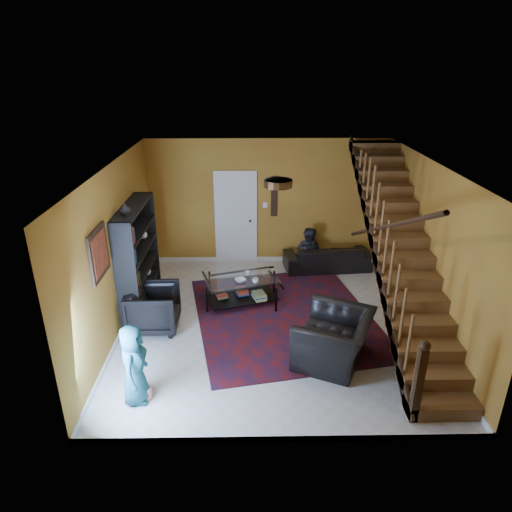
{
  "coord_description": "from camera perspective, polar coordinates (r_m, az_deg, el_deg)",
  "views": [
    {
      "loc": [
        -0.4,
        -6.96,
        4.3
      ],
      "look_at": [
        -0.29,
        0.4,
        1.13
      ],
      "focal_mm": 32.0,
      "sensor_mm": 36.0,
      "label": 1
    }
  ],
  "objects": [
    {
      "name": "person_adult_b",
      "position": [
        10.24,
        6.43,
        -0.16
      ],
      "size": [
        0.69,
        0.54,
        1.4
      ],
      "primitive_type": "imported",
      "rotation": [
        0.0,
        0.0,
        3.16
      ],
      "color": "black",
      "rests_on": "sofa"
    },
    {
      "name": "sofa",
      "position": [
        10.25,
        8.91,
        -0.13
      ],
      "size": [
        1.95,
        0.92,
        0.55
      ],
      "primitive_type": "imported",
      "rotation": [
        0.0,
        0.0,
        3.24
      ],
      "color": "black",
      "rests_on": "floor"
    },
    {
      "name": "armchair_right",
      "position": [
        7.17,
        9.72,
        -10.14
      ],
      "size": [
        1.45,
        1.53,
        0.78
      ],
      "primitive_type": "imported",
      "rotation": [
        0.0,
        0.0,
        -2.0
      ],
      "color": "black",
      "rests_on": "floor"
    },
    {
      "name": "floor",
      "position": [
        8.2,
        2.07,
        -8.38
      ],
      "size": [
        5.5,
        5.5,
        0.0
      ],
      "primitive_type": "plane",
      "color": "beige",
      "rests_on": "ground"
    },
    {
      "name": "wall_hanging",
      "position": [
        10.09,
        2.29,
        7.46
      ],
      "size": [
        0.14,
        0.03,
        0.9
      ],
      "primitive_type": "cube",
      "color": "black",
      "rests_on": "room"
    },
    {
      "name": "cup_a",
      "position": [
        8.43,
        -0.06,
        -3.11
      ],
      "size": [
        0.14,
        0.14,
        0.09
      ],
      "primitive_type": "imported",
      "rotation": [
        0.0,
        0.0,
        -0.2
      ],
      "color": "#999999",
      "rests_on": "coffee_table"
    },
    {
      "name": "ceiling_fixture",
      "position": [
        6.37,
        2.79,
        9.07
      ],
      "size": [
        0.4,
        0.4,
        0.1
      ],
      "primitive_type": "cylinder",
      "color": "#3F2814",
      "rests_on": "room"
    },
    {
      "name": "framed_picture",
      "position": [
        6.93,
        -19.06,
        0.33
      ],
      "size": [
        0.04,
        0.74,
        0.74
      ],
      "primitive_type": "cube",
      "color": "maroon",
      "rests_on": "room"
    },
    {
      "name": "bowl",
      "position": [
        8.49,
        -1.97,
        -3.06
      ],
      "size": [
        0.27,
        0.27,
        0.05
      ],
      "primitive_type": "imported",
      "rotation": [
        0.0,
        0.0,
        0.43
      ],
      "color": "#999999",
      "rests_on": "coffee_table"
    },
    {
      "name": "room",
      "position": [
        9.37,
        -6.51,
        -3.86
      ],
      "size": [
        5.5,
        5.5,
        5.5
      ],
      "color": "#B28327",
      "rests_on": "ground"
    },
    {
      "name": "vase",
      "position": [
        7.67,
        -16.08,
        5.64
      ],
      "size": [
        0.18,
        0.18,
        0.19
      ],
      "primitive_type": "imported",
      "color": "#999999",
      "rests_on": "bookshelf"
    },
    {
      "name": "popcorn_bucket",
      "position": [
        6.71,
        -13.5,
        -16.27
      ],
      "size": [
        0.16,
        0.16,
        0.16
      ],
      "primitive_type": "cylinder",
      "rotation": [
        0.0,
        0.0,
        0.13
      ],
      "color": "red",
      "rests_on": "rug"
    },
    {
      "name": "door",
      "position": [
        10.23,
        -2.53,
        4.6
      ],
      "size": [
        0.82,
        0.05,
        2.05
      ],
      "primitive_type": "cube",
      "color": "silver",
      "rests_on": "floor"
    },
    {
      "name": "bookshelf",
      "position": [
        8.51,
        -14.44,
        -0.59
      ],
      "size": [
        0.35,
        1.8,
        2.0
      ],
      "color": "black",
      "rests_on": "floor"
    },
    {
      "name": "person_adult_a",
      "position": [
        10.24,
        6.43,
        -0.21
      ],
      "size": [
        0.51,
        0.34,
        1.38
      ],
      "primitive_type": "imported",
      "rotation": [
        0.0,
        0.0,
        3.16
      ],
      "color": "black",
      "rests_on": "sofa"
    },
    {
      "name": "coffee_table",
      "position": [
        8.69,
        -1.81,
        -4.14
      ],
      "size": [
        1.51,
        1.15,
        0.51
      ],
      "rotation": [
        0.0,
        0.0,
        0.31
      ],
      "color": "black",
      "rests_on": "floor"
    },
    {
      "name": "staircase",
      "position": [
        7.96,
        17.67,
        0.74
      ],
      "size": [
        0.95,
        5.02,
        3.18
      ],
      "color": "brown",
      "rests_on": "floor"
    },
    {
      "name": "rug",
      "position": [
        8.4,
        3.54,
        -7.49
      ],
      "size": [
        3.69,
        4.04,
        0.02
      ],
      "primitive_type": "cube",
      "rotation": [
        0.0,
        0.0,
        0.19
      ],
      "color": "#4D0E0D",
      "rests_on": "floor"
    },
    {
      "name": "armchair_left",
      "position": [
        8.05,
        -12.67,
        -6.4
      ],
      "size": [
        0.88,
        0.85,
        0.78
      ],
      "primitive_type": "imported",
      "rotation": [
        0.0,
        0.0,
        1.59
      ],
      "color": "black",
      "rests_on": "floor"
    },
    {
      "name": "cup_b",
      "position": [
        8.71,
        -1.06,
        -2.19
      ],
      "size": [
        0.11,
        0.11,
        0.09
      ],
      "primitive_type": "imported",
      "rotation": [
        0.0,
        0.0,
        0.2
      ],
      "color": "#999999",
      "rests_on": "coffee_table"
    },
    {
      "name": "person_child",
      "position": [
        6.44,
        -15.02,
        -12.96
      ],
      "size": [
        0.4,
        0.58,
        1.16
      ],
      "primitive_type": "imported",
      "rotation": [
        0.0,
        0.0,
        1.53
      ],
      "color": "#1A5565",
      "rests_on": "armchair_left"
    }
  ]
}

